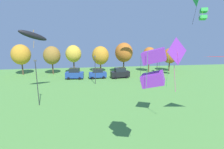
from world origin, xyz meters
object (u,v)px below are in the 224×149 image
Objects in this scene: treeline_tree_2 at (73,54)px; treeline_tree_6 at (170,56)px; treeline_tree_1 at (52,55)px; treeline_tree_4 at (124,52)px; parked_car_third_from_left at (120,73)px; light_post_1 at (37,81)px; treeline_tree_5 at (149,54)px; treeline_tree_0 at (21,55)px; kite_flying_8 at (33,35)px; kite_flying_9 at (209,64)px; kite_flying_2 at (203,14)px; parked_car_leftmost at (75,74)px; light_post_0 at (157,68)px; light_post_2 at (95,68)px; parked_car_second_from_left at (98,74)px; kite_flying_4 at (153,68)px; kite_flying_7 at (177,53)px; treeline_tree_3 at (100,55)px.

treeline_tree_2 is 1.16× the size of treeline_tree_6.
treeline_tree_2 is at bearing -2.07° from treeline_tree_1.
parked_car_third_from_left is at bearing -109.81° from treeline_tree_4.
parked_car_third_from_left is at bearing 45.37° from light_post_1.
treeline_tree_5 reaches higher than parked_car_third_from_left.
treeline_tree_1 is (8.00, -0.40, -0.30)m from treeline_tree_0.
kite_flying_8 is 1.74× the size of kite_flying_9.
treeline_tree_2 is (3.65, 22.23, 1.63)m from light_post_1.
treeline_tree_4 is at bearing 139.99° from kite_flying_2.
treeline_tree_0 reaches higher than parked_car_leftmost.
light_post_0 is 14.21m from light_post_2.
light_post_0 is 13.56m from treeline_tree_6.
parked_car_second_from_left is at bearing -158.99° from treeline_tree_5.
light_post_1 is (-21.90, 7.69, -3.28)m from kite_flying_9.
parked_car_third_from_left is (11.24, -0.47, -0.03)m from parked_car_leftmost.
light_post_2 is 16.18m from treeline_tree_1.
light_post_0 is at bearing 166.74° from kite_flying_2.
treeline_tree_1 is at bearing 133.92° from light_post_2.
kite_flying_4 is 0.62× the size of kite_flying_8.
treeline_tree_0 is (-27.41, 31.28, -3.18)m from kite_flying_7.
treeline_tree_4 reaches higher than light_post_2.
kite_flying_4 is 28.44m from light_post_0.
treeline_tree_1 is 19.64m from treeline_tree_4.
kite_flying_2 reaches higher than light_post_2.
kite_flying_7 is at bearing -129.58° from kite_flying_2.
kite_flying_7 is at bearing -93.38° from parked_car_third_from_left.
treeline_tree_4 reaches higher than treeline_tree_6.
kite_flying_4 is 0.37× the size of treeline_tree_2.
light_post_1 reaches higher than treeline_tree_6.
treeline_tree_6 is (20.26, -1.92, -0.19)m from treeline_tree_3.
treeline_tree_2 is 1.06× the size of treeline_tree_3.
treeline_tree_5 is (12.66, 36.36, -2.98)m from kite_flying_4.
treeline_tree_4 is 1.18× the size of treeline_tree_5.
light_post_1 is at bearing -115.00° from treeline_tree_3.
parked_car_leftmost is 14.98m from treeline_tree_4.
treeline_tree_4 is (5.13, 35.83, -2.40)m from kite_flying_4.
treeline_tree_5 reaches higher than parked_car_leftmost.
light_post_1 is 1.13× the size of light_post_2.
kite_flying_7 is 25.27m from parked_car_third_from_left.
light_post_0 is at bearing -23.75° from treeline_tree_1.
treeline_tree_4 reaches higher than treeline_tree_0.
parked_car_third_from_left is at bearing 94.40° from kite_flying_7.
kite_flying_7 reaches higher than treeline_tree_3.
parked_car_second_from_left is at bearing -18.85° from treeline_tree_0.
kite_flying_8 is 0.67× the size of light_post_1.
treeline_tree_0 reaches higher than kite_flying_9.
treeline_tree_6 is (15.96, 6.35, 3.33)m from parked_car_third_from_left.
treeline_tree_1 is (-0.52, 16.82, -5.30)m from kite_flying_8.
treeline_tree_2 is at bearing 115.42° from light_post_2.
kite_flying_8 is 15.10m from parked_car_leftmost.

